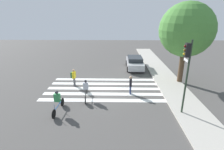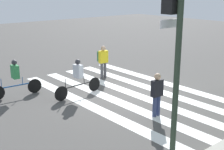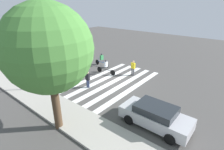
% 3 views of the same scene
% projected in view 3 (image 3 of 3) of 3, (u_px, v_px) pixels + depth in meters
% --- Properties ---
extents(ground_plane, '(60.00, 60.00, 0.00)m').
position_uv_depth(ground_plane, '(113.00, 82.00, 17.16)').
color(ground_plane, '#4C4947').
extents(sidewalk_curb, '(36.00, 2.50, 0.14)m').
position_uv_depth(sidewalk_curb, '(59.00, 109.00, 12.65)').
color(sidewalk_curb, '#ADA89E').
rests_on(sidewalk_curb, ground_plane).
extents(crosswalk_stripes, '(5.05, 10.00, 0.01)m').
position_uv_depth(crosswalk_stripes, '(113.00, 82.00, 17.16)').
color(crosswalk_stripes, white).
rests_on(crosswalk_stripes, ground_plane).
extents(traffic_light, '(0.60, 0.50, 4.96)m').
position_uv_depth(traffic_light, '(33.00, 52.00, 14.31)').
color(traffic_light, '#283828').
rests_on(traffic_light, ground_plane).
extents(street_tree, '(4.79, 4.79, 7.42)m').
position_uv_depth(street_tree, '(48.00, 49.00, 9.05)').
color(street_tree, '#4C3826').
rests_on(street_tree, ground_plane).
extents(pedestrian_child_with_backpack, '(0.44, 0.23, 1.57)m').
position_uv_depth(pedestrian_child_with_backpack, '(88.00, 79.00, 15.74)').
color(pedestrian_child_with_backpack, navy).
rests_on(pedestrian_child_with_backpack, ground_plane).
extents(pedestrian_adult_tall_backpack, '(0.48, 0.41, 1.63)m').
position_uv_depth(pedestrian_adult_tall_backpack, '(133.00, 67.00, 18.43)').
color(pedestrian_adult_tall_backpack, '#4C4C51').
rests_on(pedestrian_adult_tall_backpack, ground_plane).
extents(cyclist_near_curb, '(2.39, 0.42, 1.58)m').
position_uv_depth(cyclist_near_curb, '(106.00, 66.00, 18.83)').
color(cyclist_near_curb, black).
rests_on(cyclist_near_curb, ground_plane).
extents(cyclist_far_lane, '(2.21, 0.41, 1.58)m').
position_uv_depth(cyclist_far_lane, '(102.00, 59.00, 21.15)').
color(cyclist_far_lane, black).
rests_on(cyclist_far_lane, ground_plane).
extents(car_parked_dark_suv, '(4.39, 2.00, 1.45)m').
position_uv_depth(car_parked_dark_suv, '(155.00, 116.00, 10.84)').
color(car_parked_dark_suv, '#B7B7BC').
rests_on(car_parked_dark_suv, ground_plane).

